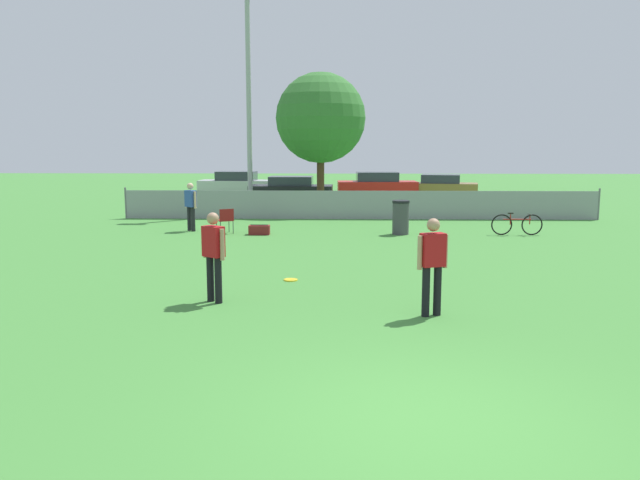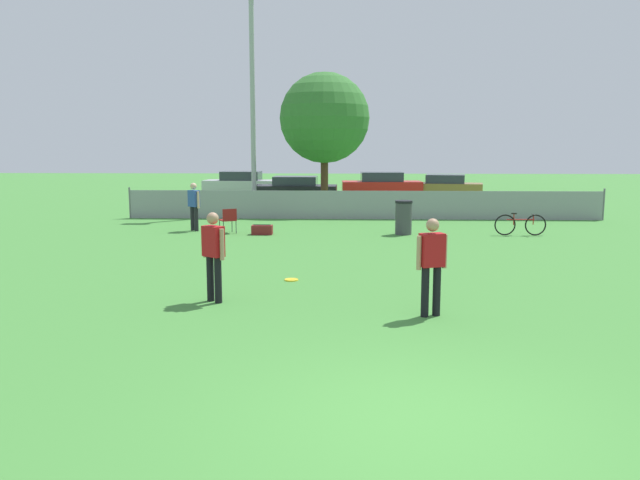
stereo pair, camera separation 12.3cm
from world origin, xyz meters
name	(u,v)px [view 1 (the left image)]	position (x,y,z in m)	size (l,w,h in m)	color
ground_plane	(422,421)	(0.00, 0.00, 0.00)	(120.00, 120.00, 0.00)	#428438
fence_backline	(360,205)	(0.00, 18.00, 0.55)	(18.33, 0.07, 1.21)	gray
light_pole	(248,82)	(-4.48, 19.73, 5.36)	(0.90, 0.36, 9.17)	#9E9EA3
tree_near_pole	(321,118)	(-1.60, 20.95, 3.98)	(3.83, 3.83, 5.91)	#4C331E
player_defender_red	(214,251)	(-3.07, 4.84, 0.94)	(0.45, 0.41, 1.62)	black
player_thrower_red	(432,260)	(0.69, 4.03, 0.94)	(0.52, 0.34, 1.62)	black
spectator_in_blue	(191,204)	(-5.71, 14.37, 0.91)	(0.44, 0.40, 1.60)	black
frisbee_disc	(291,280)	(-1.84, 6.72, 0.01)	(0.29, 0.29, 0.03)	yellow
folding_chair_sideline	(225,219)	(-4.47, 13.81, 0.48)	(0.64, 0.64, 0.81)	#333338
bicycle_sideline	(517,224)	(4.82, 13.69, 0.35)	(1.62, 0.44, 0.71)	black
trash_bin	(401,217)	(1.15, 13.79, 0.55)	(0.55, 0.55, 1.08)	#3F3F44
gear_bag_sideline	(259,230)	(-3.35, 13.59, 0.15)	(0.65, 0.36, 0.32)	maroon
parked_car_silver	(237,184)	(-6.64, 29.59, 0.68)	(4.28, 1.93, 1.39)	black
parked_car_dark	(291,189)	(-3.22, 25.70, 0.65)	(4.23, 1.92, 1.29)	black
parked_car_red	(377,185)	(1.33, 28.59, 0.69)	(4.40, 1.87, 1.40)	black
parked_car_tan	(440,186)	(4.81, 28.50, 0.63)	(4.23, 2.45, 1.27)	black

